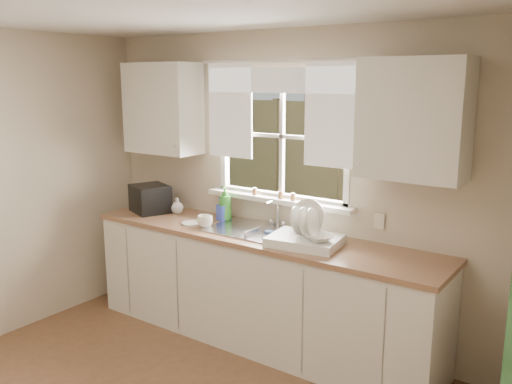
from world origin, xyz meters
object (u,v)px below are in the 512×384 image
Objects in this scene: soap_bottle_a at (225,203)px; cup at (205,221)px; black_appliance at (150,199)px; dish_rack at (305,237)px.

soap_bottle_a is 2.38× the size of cup.
soap_bottle_a is at bearing 33.03° from black_appliance.
cup is at bearing 12.92° from black_appliance.
soap_bottle_a is at bearing 167.33° from dish_rack.
black_appliance is (-1.68, 0.06, 0.06)m from dish_rack.
dish_rack is 1.65× the size of black_appliance.
black_appliance is at bearing -165.56° from cup.
soap_bottle_a is 0.29m from cup.
dish_rack is 4.40× the size of cup.
soap_bottle_a is (-0.92, 0.21, 0.09)m from dish_rack.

